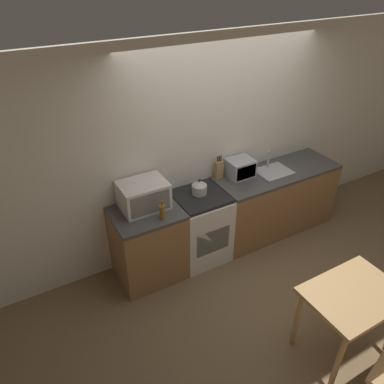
{
  "coord_description": "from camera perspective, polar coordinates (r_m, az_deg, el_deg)",
  "views": [
    {
      "loc": [
        -2.33,
        -2.3,
        3.25
      ],
      "look_at": [
        -0.64,
        0.71,
        1.05
      ],
      "focal_mm": 35.0,
      "sensor_mm": 36.0,
      "label": 1
    }
  ],
  "objects": [
    {
      "name": "ground_plane",
      "position": [
        4.61,
        11.57,
        -13.14
      ],
      "size": [
        16.0,
        16.0,
        0.0
      ],
      "primitive_type": "plane",
      "color": "brown"
    },
    {
      "name": "kettle",
      "position": [
        4.3,
        1.14,
        0.71
      ],
      "size": [
        0.17,
        0.17,
        0.19
      ],
      "color": "beige",
      "rests_on": "stove_range"
    },
    {
      "name": "sink_basin",
      "position": [
        4.88,
        12.28,
        3.14
      ],
      "size": [
        0.43,
        0.35,
        0.24
      ],
      "color": "#ADAFB5",
      "rests_on": "counter_right_run"
    },
    {
      "name": "dining_table",
      "position": [
        3.76,
        23.23,
        -15.07
      ],
      "size": [
        0.86,
        0.62,
        0.74
      ],
      "color": "tan",
      "rests_on": "ground_plane"
    },
    {
      "name": "stove_range",
      "position": [
        4.58,
        1.19,
        -5.25
      ],
      "size": [
        0.61,
        0.62,
        0.9
      ],
      "color": "silver",
      "rests_on": "ground_plane"
    },
    {
      "name": "toaster_oven",
      "position": [
        4.68,
        7.33,
        3.67
      ],
      "size": [
        0.32,
        0.28,
        0.22
      ],
      "color": "#ADAFB5",
      "rests_on": "counter_right_run"
    },
    {
      "name": "microwave",
      "position": [
        4.06,
        -7.4,
        -0.51
      ],
      "size": [
        0.51,
        0.38,
        0.31
      ],
      "color": "silver",
      "rests_on": "counter_left_run"
    },
    {
      "name": "knife_block",
      "position": [
        4.61,
        4.12,
        3.48
      ],
      "size": [
        0.09,
        0.06,
        0.3
      ],
      "color": "tan",
      "rests_on": "counter_right_run"
    },
    {
      "name": "counter_right_run",
      "position": [
        5.15,
        12.3,
        -1.24
      ],
      "size": [
        1.69,
        0.62,
        0.9
      ],
      "color": "olive",
      "rests_on": "ground_plane"
    },
    {
      "name": "wall_back",
      "position": [
        4.59,
        4.24,
        7.31
      ],
      "size": [
        10.0,
        0.06,
        2.6
      ],
      "color": "silver",
      "rests_on": "ground_plane"
    },
    {
      "name": "counter_left_run",
      "position": [
        4.34,
        -6.67,
        -7.88
      ],
      "size": [
        0.75,
        0.62,
        0.9
      ],
      "color": "olive",
      "rests_on": "ground_plane"
    },
    {
      "name": "bottle",
      "position": [
        3.91,
        -4.55,
        -3.0
      ],
      "size": [
        0.06,
        0.06,
        0.23
      ],
      "color": "olive",
      "rests_on": "counter_left_run"
    }
  ]
}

